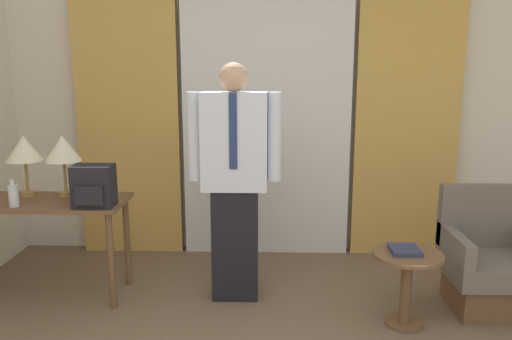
% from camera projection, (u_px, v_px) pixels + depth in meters
% --- Properties ---
extents(wall_back, '(10.00, 0.06, 2.70)m').
position_uv_depth(wall_back, '(267.00, 111.00, 4.70)').
color(wall_back, silver).
rests_on(wall_back, ground_plane).
extents(curtain_sheer_center, '(1.54, 0.06, 2.58)m').
position_uv_depth(curtain_sheer_center, '(267.00, 119.00, 4.58)').
color(curtain_sheer_center, white).
rests_on(curtain_sheer_center, ground_plane).
extents(curtain_drape_left, '(0.95, 0.06, 2.58)m').
position_uv_depth(curtain_drape_left, '(128.00, 118.00, 4.61)').
color(curtain_drape_left, gold).
rests_on(curtain_drape_left, ground_plane).
extents(curtain_drape_right, '(0.95, 0.06, 2.58)m').
position_uv_depth(curtain_drape_right, '(407.00, 119.00, 4.55)').
color(curtain_drape_right, gold).
rests_on(curtain_drape_right, ground_plane).
extents(desk, '(1.27, 0.54, 0.77)m').
position_uv_depth(desk, '(42.00, 215.00, 3.80)').
color(desk, brown).
rests_on(desk, ground_plane).
extents(table_lamp_left, '(0.27, 0.27, 0.48)m').
position_uv_depth(table_lamp_left, '(24.00, 150.00, 3.82)').
color(table_lamp_left, '#9E7F47').
rests_on(table_lamp_left, desk).
extents(table_lamp_right, '(0.27, 0.27, 0.48)m').
position_uv_depth(table_lamp_right, '(63.00, 150.00, 3.81)').
color(table_lamp_right, '#9E7F47').
rests_on(table_lamp_right, desk).
extents(bottle_near_edge, '(0.07, 0.07, 0.20)m').
position_uv_depth(bottle_near_edge, '(13.00, 195.00, 3.59)').
color(bottle_near_edge, silver).
rests_on(bottle_near_edge, desk).
extents(backpack, '(0.29, 0.22, 0.30)m').
position_uv_depth(backpack, '(94.00, 186.00, 3.59)').
color(backpack, black).
rests_on(backpack, desk).
extents(person, '(0.69, 0.23, 1.79)m').
position_uv_depth(person, '(235.00, 175.00, 3.69)').
color(person, black).
rests_on(person, ground_plane).
extents(armchair, '(0.63, 0.59, 0.89)m').
position_uv_depth(armchair, '(489.00, 266.00, 3.67)').
color(armchair, brown).
rests_on(armchair, ground_plane).
extents(side_table, '(0.47, 0.47, 0.53)m').
position_uv_depth(side_table, '(407.00, 276.00, 3.40)').
color(side_table, brown).
rests_on(side_table, ground_plane).
extents(book, '(0.19, 0.20, 0.03)m').
position_uv_depth(book, '(405.00, 250.00, 3.38)').
color(book, '#2D334C').
rests_on(book, side_table).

